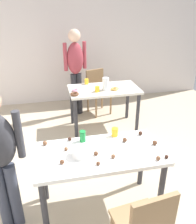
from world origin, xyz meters
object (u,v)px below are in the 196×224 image
object	(u,v)px
dining_table_far	(104,94)
chair_far_table	(97,89)
mixing_bowl	(81,152)
chair_near_table	(144,224)
soda_can	(83,136)
pitcher_far	(106,84)
dining_table_near	(100,161)
person_adult_far	(75,65)

from	to	relation	value
dining_table_far	chair_far_table	world-z (taller)	chair_far_table
mixing_bowl	chair_near_table	bearing A→B (deg)	-59.25
soda_can	pitcher_far	world-z (taller)	pitcher_far
chair_far_table	mixing_bowl	xyz separation A→B (m)	(-0.71, -2.50, 0.30)
dining_table_near	dining_table_far	xyz separation A→B (m)	(0.48, 1.80, -0.00)
mixing_bowl	pitcher_far	world-z (taller)	pitcher_far
dining_table_near	pitcher_far	size ratio (longest dim) A/B	6.13
dining_table_far	soda_can	xyz separation A→B (m)	(-0.62, -1.56, 0.17)
chair_far_table	pitcher_far	distance (m)	0.84
mixing_bowl	soda_can	size ratio (longest dim) A/B	1.45
chair_far_table	chair_near_table	bearing A→B (deg)	-95.55
dining_table_near	chair_far_table	xyz separation A→B (m)	(0.52, 2.48, -0.15)
chair_far_table	soda_can	size ratio (longest dim) A/B	7.13
person_adult_far	soda_can	world-z (taller)	person_adult_far
pitcher_far	person_adult_far	bearing A→B (deg)	118.04
person_adult_far	chair_far_table	bearing A→B (deg)	2.08
pitcher_far	mixing_bowl	bearing A→B (deg)	-111.53
dining_table_near	mixing_bowl	size ratio (longest dim) A/B	7.26
soda_can	pitcher_far	xyz separation A→B (m)	(0.63, 1.49, 0.04)
person_adult_far	soda_can	distance (m)	2.25
chair_far_table	soda_can	distance (m)	2.36
pitcher_far	soda_can	bearing A→B (deg)	-112.82
chair_near_table	mixing_bowl	xyz separation A→B (m)	(-0.40, 0.68, 0.30)
dining_table_far	person_adult_far	world-z (taller)	person_adult_far
mixing_bowl	soda_can	distance (m)	0.26
chair_near_table	chair_far_table	world-z (taller)	same
dining_table_far	mixing_bowl	size ratio (longest dim) A/B	6.73
mixing_bowl	person_adult_far	bearing A→B (deg)	83.36
person_adult_far	pitcher_far	bearing A→B (deg)	-61.96
pitcher_far	chair_far_table	bearing A→B (deg)	88.08
dining_table_near	person_adult_far	xyz separation A→B (m)	(0.09, 2.47, 0.36)
person_adult_far	soda_can	bearing A→B (deg)	-95.84
chair_near_table	soda_can	bearing A→B (deg)	110.14
dining_table_near	chair_near_table	xyz separation A→B (m)	(0.21, -0.70, -0.15)
chair_near_table	chair_far_table	distance (m)	3.20
chair_near_table	person_adult_far	world-z (taller)	person_adult_far
mixing_bowl	pitcher_far	bearing A→B (deg)	68.47
chair_far_table	soda_can	xyz separation A→B (m)	(-0.65, -2.25, 0.31)
soda_can	pitcher_far	distance (m)	1.61
dining_table_far	chair_far_table	xyz separation A→B (m)	(0.03, 0.68, -0.14)
chair_far_table	person_adult_far	world-z (taller)	person_adult_far
chair_near_table	person_adult_far	xyz separation A→B (m)	(-0.11, 3.17, 0.51)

